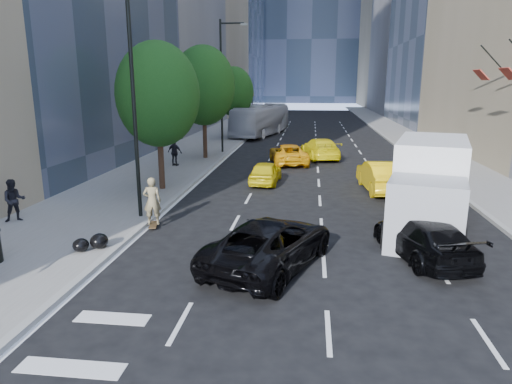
# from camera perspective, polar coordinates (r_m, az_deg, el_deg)

# --- Properties ---
(ground) EXTENTS (160.00, 160.00, 0.00)m
(ground) POSITION_cam_1_polar(r_m,az_deg,el_deg) (14.70, 4.55, -8.86)
(ground) COLOR black
(ground) RESTS_ON ground
(sidewalk_left) EXTENTS (6.00, 120.00, 0.15)m
(sidewalk_left) POSITION_cam_1_polar(r_m,az_deg,el_deg) (44.93, -5.41, 6.51)
(sidewalk_left) COLOR slate
(sidewalk_left) RESTS_ON ground
(sidewalk_right) EXTENTS (4.00, 120.00, 0.15)m
(sidewalk_right) POSITION_cam_1_polar(r_m,az_deg,el_deg) (44.94, 19.14, 5.83)
(sidewalk_right) COLOR slate
(sidewalk_right) RESTS_ON ground
(lamp_near) EXTENTS (2.13, 0.22, 10.00)m
(lamp_near) POSITION_cam_1_polar(r_m,az_deg,el_deg) (18.84, -14.72, 13.82)
(lamp_near) COLOR black
(lamp_near) RESTS_ON sidewalk_left
(lamp_far) EXTENTS (2.13, 0.22, 10.00)m
(lamp_far) POSITION_cam_1_polar(r_m,az_deg,el_deg) (36.21, -4.08, 13.94)
(lamp_far) COLOR black
(lamp_far) RESTS_ON sidewalk_left
(tree_near) EXTENTS (4.20, 4.20, 7.46)m
(tree_near) POSITION_cam_1_polar(r_m,az_deg,el_deg) (23.85, -12.18, 11.81)
(tree_near) COLOR #322013
(tree_near) RESTS_ON sidewalk_left
(tree_mid) EXTENTS (4.50, 4.50, 7.99)m
(tree_mid) POSITION_cam_1_polar(r_m,az_deg,el_deg) (33.46, -6.57, 13.06)
(tree_mid) COLOR #322013
(tree_mid) RESTS_ON sidewalk_left
(tree_far) EXTENTS (3.90, 3.90, 6.92)m
(tree_far) POSITION_cam_1_polar(r_m,az_deg,el_deg) (46.22, -2.77, 12.41)
(tree_far) COLOR #322013
(tree_far) RESTS_ON sidewalk_left
(traffic_signal) EXTENTS (2.48, 0.53, 5.20)m
(traffic_signal) POSITION_cam_1_polar(r_m,az_deg,el_deg) (54.03, -0.47, 12.19)
(traffic_signal) COLOR black
(traffic_signal) RESTS_ON sidewalk_left
(skateboarder) EXTENTS (0.77, 0.59, 1.90)m
(skateboarder) POSITION_cam_1_polar(r_m,az_deg,el_deg) (18.26, -12.82, -1.51)
(skateboarder) COLOR olive
(skateboarder) RESTS_ON ground
(black_sedan_lincoln) EXTENTS (4.30, 5.98, 1.51)m
(black_sedan_lincoln) POSITION_cam_1_polar(r_m,az_deg,el_deg) (14.16, 1.75, -6.43)
(black_sedan_lincoln) COLOR black
(black_sedan_lincoln) RESTS_ON ground
(black_sedan_mercedes) EXTENTS (3.00, 4.97, 1.35)m
(black_sedan_mercedes) POSITION_cam_1_polar(r_m,az_deg,el_deg) (15.83, 20.19, -5.41)
(black_sedan_mercedes) COLOR black
(black_sedan_mercedes) RESTS_ON ground
(taxi_a) EXTENTS (1.73, 3.83, 1.28)m
(taxi_a) POSITION_cam_1_polar(r_m,az_deg,el_deg) (25.68, 1.20, 2.48)
(taxi_a) COLOR #D6C00B
(taxi_a) RESTS_ON ground
(taxi_b) EXTENTS (2.17, 5.04, 1.62)m
(taxi_b) POSITION_cam_1_polar(r_m,az_deg,el_deg) (24.78, 15.38, 1.97)
(taxi_b) COLOR yellow
(taxi_b) RESTS_ON ground
(taxi_c) EXTENTS (3.20, 5.32, 1.38)m
(taxi_c) POSITION_cam_1_polar(r_m,az_deg,el_deg) (31.99, 4.07, 4.77)
(taxi_c) COLOR orange
(taxi_c) RESTS_ON ground
(taxi_d) EXTENTS (3.21, 5.56, 1.52)m
(taxi_d) POSITION_cam_1_polar(r_m,az_deg,el_deg) (34.42, 8.03, 5.41)
(taxi_d) COLOR yellow
(taxi_d) RESTS_ON ground
(city_bus) EXTENTS (5.25, 12.05, 3.27)m
(city_bus) POSITION_cam_1_polar(r_m,az_deg,el_deg) (48.92, 0.65, 8.99)
(city_bus) COLOR silver
(city_bus) RESTS_ON ground
(box_truck) EXTENTS (4.34, 7.52, 3.40)m
(box_truck) POSITION_cam_1_polar(r_m,az_deg,el_deg) (18.87, 20.84, 0.86)
(box_truck) COLOR silver
(box_truck) RESTS_ON ground
(pedestrian_a) EXTENTS (1.05, 1.01, 1.72)m
(pedestrian_a) POSITION_cam_1_polar(r_m,az_deg,el_deg) (20.55, -28.00, -0.93)
(pedestrian_a) COLOR black
(pedestrian_a) RESTS_ON sidewalk_left
(pedestrian_b) EXTENTS (1.13, 0.71, 1.78)m
(pedestrian_b) POSITION_cam_1_polar(r_m,az_deg,el_deg) (30.79, -10.12, 4.90)
(pedestrian_b) COLOR black
(pedestrian_b) RESTS_ON sidewalk_left
(garbage_bags) EXTENTS (1.02, 0.98, 0.50)m
(garbage_bags) POSITION_cam_1_polar(r_m,az_deg,el_deg) (16.24, -19.83, -5.97)
(garbage_bags) COLOR black
(garbage_bags) RESTS_ON sidewalk_left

